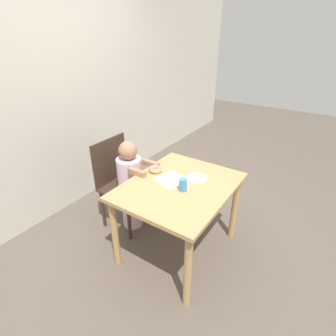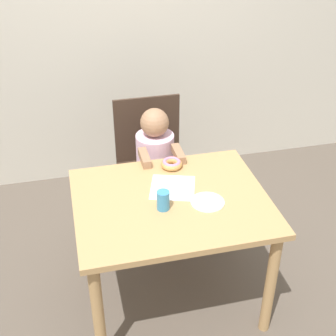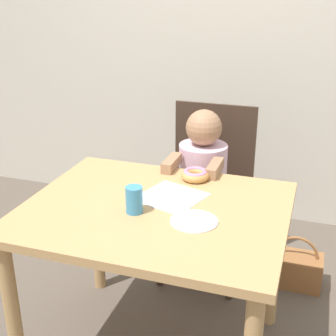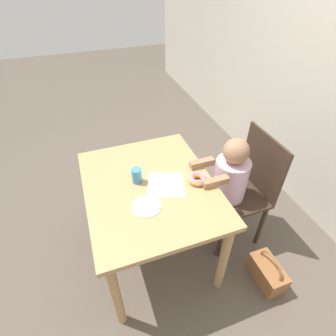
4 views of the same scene
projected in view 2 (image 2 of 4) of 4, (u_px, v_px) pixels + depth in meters
name	position (u px, v px, depth m)	size (l,w,h in m)	color
ground_plane	(171.00, 295.00, 2.91)	(12.00, 12.00, 0.00)	brown
wall_back	(123.00, 26.00, 3.50)	(8.00, 0.05, 2.50)	beige
dining_table	(171.00, 215.00, 2.58)	(1.05, 0.85, 0.74)	tan
chair	(152.00, 165.00, 3.26)	(0.46, 0.44, 0.95)	#38281E
child_figure	(156.00, 175.00, 3.15)	(0.26, 0.41, 0.98)	silver
donut	(172.00, 164.00, 2.78)	(0.13, 0.13, 0.05)	tan
napkin	(173.00, 188.00, 2.61)	(0.30, 0.30, 0.00)	white
handbag	(219.00, 202.00, 3.56)	(0.29, 0.16, 0.30)	brown
cup	(163.00, 200.00, 2.42)	(0.07, 0.07, 0.11)	teal
plate	(207.00, 202.00, 2.49)	(0.18, 0.18, 0.01)	white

